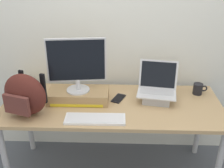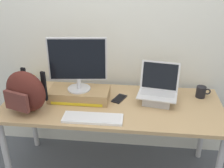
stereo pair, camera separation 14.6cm
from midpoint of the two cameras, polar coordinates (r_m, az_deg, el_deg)
back_wall at (r=2.49m, az=-1.33°, el=12.74°), size 7.00×0.10×2.60m
desk at (r=2.31m, az=-1.81°, el=-5.63°), size 1.80×0.72×0.73m
toner_box_yellow at (r=2.33m, az=-8.76°, el=-2.35°), size 0.50×0.25×0.09m
desktop_monitor at (r=2.21m, az=-9.24°, el=4.07°), size 0.47×0.19×0.45m
open_laptop at (r=2.32m, az=7.49°, el=-1.86°), size 0.35×0.29×0.32m
external_keyboard at (r=2.06m, az=-5.57°, el=-7.27°), size 0.45×0.15×0.02m
messenger_backpack at (r=2.19m, az=-19.47°, el=-2.14°), size 0.39×0.29×0.33m
coffee_mug at (r=2.49m, az=15.86°, el=-1.00°), size 0.12×0.08×0.10m
cell_phone at (r=2.34m, az=-0.43°, el=-3.01°), size 0.13×0.17×0.01m
plush_toy at (r=2.68m, az=-18.68°, el=0.43°), size 0.09×0.09×0.09m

